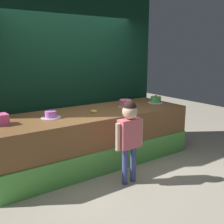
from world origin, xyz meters
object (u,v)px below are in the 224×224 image
(donut, at_px, (94,111))
(cake_right, at_px, (156,100))
(pink_box, at_px, (0,119))
(child_figure, at_px, (130,131))
(cake_center, at_px, (125,103))
(cake_left, at_px, (51,115))

(donut, bearing_deg, cake_right, 1.40)
(donut, bearing_deg, pink_box, 176.08)
(child_figure, height_order, donut, child_figure)
(pink_box, xyz_separation_m, donut, (1.44, -0.10, -0.06))
(cake_center, relative_size, cake_right, 0.90)
(donut, xyz_separation_m, cake_left, (-0.72, 0.07, 0.03))
(child_figure, xyz_separation_m, cake_right, (1.41, 0.96, 0.15))
(cake_center, height_order, cake_right, cake_right)
(cake_right, bearing_deg, donut, -178.60)
(donut, distance_m, cake_right, 1.45)
(child_figure, distance_m, cake_right, 1.71)
(child_figure, height_order, pink_box, child_figure)
(pink_box, height_order, donut, pink_box)
(pink_box, bearing_deg, cake_left, -2.52)
(child_figure, bearing_deg, donut, 91.88)
(child_figure, relative_size, cake_left, 3.98)
(donut, bearing_deg, cake_left, 174.68)
(child_figure, bearing_deg, pink_box, 145.35)
(pink_box, height_order, cake_right, cake_right)
(cake_left, bearing_deg, child_figure, -52.69)
(donut, distance_m, cake_left, 0.73)
(pink_box, distance_m, cake_center, 2.17)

